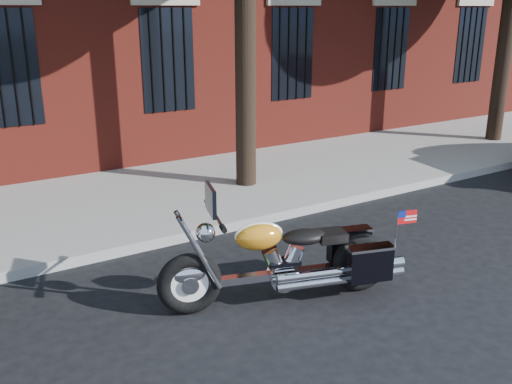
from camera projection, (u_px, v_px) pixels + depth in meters
ground at (323, 252)px, 7.83m from camera, size 120.00×120.00×0.00m
curb at (268, 217)px, 8.92m from camera, size 40.00×0.16×0.15m
sidewalk at (213, 186)px, 10.45m from camera, size 40.00×3.60×0.15m
motorcycle at (291, 261)px, 6.40m from camera, size 2.68×1.33×1.44m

